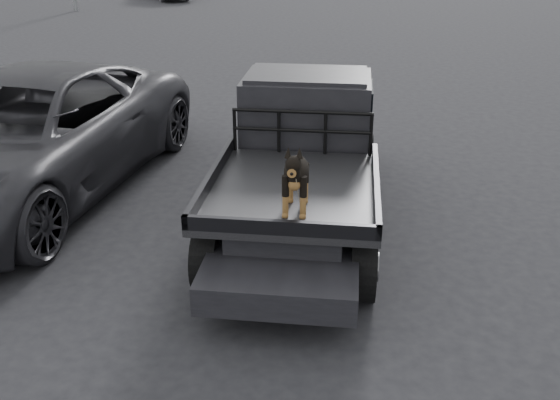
# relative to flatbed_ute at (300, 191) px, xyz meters

# --- Properties ---
(ground) EXTENTS (120.00, 120.00, 0.00)m
(ground) POSITION_rel_flatbed_ute_xyz_m (-0.71, -1.38, -0.46)
(ground) COLOR black
(ground) RESTS_ON ground
(flatbed_ute) EXTENTS (2.00, 5.40, 0.92)m
(flatbed_ute) POSITION_rel_flatbed_ute_xyz_m (0.00, 0.00, 0.00)
(flatbed_ute) COLOR black
(flatbed_ute) RESTS_ON ground
(ute_cab) EXTENTS (1.72, 1.30, 0.88)m
(ute_cab) POSITION_rel_flatbed_ute_xyz_m (0.00, 0.95, 0.90)
(ute_cab) COLOR black
(ute_cab) RESTS_ON flatbed_ute
(headache_rack) EXTENTS (1.80, 0.08, 0.55)m
(headache_rack) POSITION_rel_flatbed_ute_xyz_m (0.00, 0.20, 0.74)
(headache_rack) COLOR black
(headache_rack) RESTS_ON flatbed_ute
(dog) EXTENTS (0.32, 0.60, 0.74)m
(dog) POSITION_rel_flatbed_ute_xyz_m (0.09, -1.53, 0.83)
(dog) COLOR black
(dog) RESTS_ON flatbed_ute
(parked_suv) EXTENTS (3.62, 6.58, 1.74)m
(parked_suv) POSITION_rel_flatbed_ute_xyz_m (-4.00, 0.55, 0.41)
(parked_suv) COLOR #2A292E
(parked_suv) RESTS_ON ground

